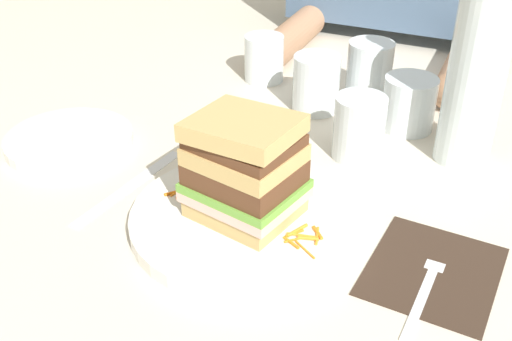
{
  "coord_description": "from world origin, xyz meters",
  "views": [
    {
      "loc": [
        0.24,
        -0.52,
        0.44
      ],
      "look_at": [
        -0.01,
        0.04,
        0.06
      ],
      "focal_mm": 44.02,
      "sensor_mm": 36.0,
      "label": 1
    }
  ],
  "objects_px": {
    "napkin_dark": "(433,270)",
    "juice_glass": "(359,131)",
    "sandwich": "(245,169)",
    "side_plate": "(69,140)",
    "water_bottle": "(478,68)",
    "main_plate": "(245,219)",
    "empty_tumbler_2": "(369,72)",
    "empty_tumbler_3": "(316,83)",
    "fork": "(428,281)",
    "knife": "(126,188)",
    "empty_tumbler_0": "(264,58)",
    "empty_tumbler_1": "(409,103)"
  },
  "relations": [
    {
      "from": "sandwich",
      "to": "juice_glass",
      "type": "relative_size",
      "value": 1.56
    },
    {
      "from": "water_bottle",
      "to": "side_plate",
      "type": "relative_size",
      "value": 1.67
    },
    {
      "from": "empty_tumbler_1",
      "to": "side_plate",
      "type": "xyz_separation_m",
      "value": [
        -0.42,
        -0.25,
        -0.03
      ]
    },
    {
      "from": "juice_glass",
      "to": "empty_tumbler_1",
      "type": "height_order",
      "value": "juice_glass"
    },
    {
      "from": "side_plate",
      "to": "empty_tumbler_3",
      "type": "bearing_deg",
      "value": 41.91
    },
    {
      "from": "empty_tumbler_0",
      "to": "empty_tumbler_1",
      "type": "bearing_deg",
      "value": -16.0
    },
    {
      "from": "empty_tumbler_0",
      "to": "fork",
      "type": "bearing_deg",
      "value": -48.56
    },
    {
      "from": "napkin_dark",
      "to": "empty_tumbler_2",
      "type": "bearing_deg",
      "value": 115.18
    },
    {
      "from": "napkin_dark",
      "to": "empty_tumbler_2",
      "type": "height_order",
      "value": "empty_tumbler_2"
    },
    {
      "from": "knife",
      "to": "empty_tumbler_0",
      "type": "distance_m",
      "value": 0.39
    },
    {
      "from": "juice_glass",
      "to": "empty_tumbler_0",
      "type": "xyz_separation_m",
      "value": [
        -0.22,
        0.19,
        0.0
      ]
    },
    {
      "from": "empty_tumbler_0",
      "to": "water_bottle",
      "type": "bearing_deg",
      "value": -21.07
    },
    {
      "from": "knife",
      "to": "juice_glass",
      "type": "distance_m",
      "value": 0.32
    },
    {
      "from": "juice_glass",
      "to": "empty_tumbler_2",
      "type": "bearing_deg",
      "value": 101.23
    },
    {
      "from": "fork",
      "to": "knife",
      "type": "height_order",
      "value": "fork"
    },
    {
      "from": "water_bottle",
      "to": "main_plate",
      "type": "bearing_deg",
      "value": -128.58
    },
    {
      "from": "water_bottle",
      "to": "empty_tumbler_1",
      "type": "xyz_separation_m",
      "value": [
        -0.09,
        0.06,
        -0.09
      ]
    },
    {
      "from": "empty_tumbler_2",
      "to": "empty_tumbler_3",
      "type": "distance_m",
      "value": 0.09
    },
    {
      "from": "sandwich",
      "to": "napkin_dark",
      "type": "xyz_separation_m",
      "value": [
        0.21,
        0.01,
        -0.07
      ]
    },
    {
      "from": "main_plate",
      "to": "empty_tumbler_2",
      "type": "relative_size",
      "value": 2.72
    },
    {
      "from": "fork",
      "to": "empty_tumbler_1",
      "type": "distance_m",
      "value": 0.35
    },
    {
      "from": "sandwich",
      "to": "empty_tumbler_1",
      "type": "xyz_separation_m",
      "value": [
        0.12,
        0.32,
        -0.04
      ]
    },
    {
      "from": "juice_glass",
      "to": "sandwich",
      "type": "bearing_deg",
      "value": -109.62
    },
    {
      "from": "knife",
      "to": "water_bottle",
      "type": "height_order",
      "value": "water_bottle"
    },
    {
      "from": "water_bottle",
      "to": "empty_tumbler_2",
      "type": "distance_m",
      "value": 0.22
    },
    {
      "from": "side_plate",
      "to": "knife",
      "type": "bearing_deg",
      "value": -24.68
    },
    {
      "from": "napkin_dark",
      "to": "juice_glass",
      "type": "relative_size",
      "value": 1.71
    },
    {
      "from": "napkin_dark",
      "to": "empty_tumbler_3",
      "type": "distance_m",
      "value": 0.4
    },
    {
      "from": "napkin_dark",
      "to": "main_plate",
      "type": "bearing_deg",
      "value": -178.45
    },
    {
      "from": "napkin_dark",
      "to": "juice_glass",
      "type": "height_order",
      "value": "juice_glass"
    },
    {
      "from": "juice_glass",
      "to": "empty_tumbler_3",
      "type": "relative_size",
      "value": 1.0
    },
    {
      "from": "main_plate",
      "to": "fork",
      "type": "height_order",
      "value": "main_plate"
    },
    {
      "from": "side_plate",
      "to": "sandwich",
      "type": "bearing_deg",
      "value": -12.7
    },
    {
      "from": "main_plate",
      "to": "empty_tumbler_1",
      "type": "height_order",
      "value": "empty_tumbler_1"
    },
    {
      "from": "main_plate",
      "to": "knife",
      "type": "distance_m",
      "value": 0.17
    },
    {
      "from": "knife",
      "to": "empty_tumbler_1",
      "type": "height_order",
      "value": "empty_tumbler_1"
    },
    {
      "from": "empty_tumbler_1",
      "to": "empty_tumbler_3",
      "type": "distance_m",
      "value": 0.14
    },
    {
      "from": "empty_tumbler_3",
      "to": "side_plate",
      "type": "distance_m",
      "value": 0.38
    },
    {
      "from": "juice_glass",
      "to": "empty_tumbler_3",
      "type": "xyz_separation_m",
      "value": [
        -0.1,
        0.11,
        0.01
      ]
    },
    {
      "from": "knife",
      "to": "water_bottle",
      "type": "relative_size",
      "value": 0.68
    },
    {
      "from": "main_plate",
      "to": "napkin_dark",
      "type": "relative_size",
      "value": 1.78
    },
    {
      "from": "sandwich",
      "to": "side_plate",
      "type": "height_order",
      "value": "sandwich"
    },
    {
      "from": "water_bottle",
      "to": "empty_tumbler_0",
      "type": "height_order",
      "value": "water_bottle"
    },
    {
      "from": "empty_tumbler_2",
      "to": "side_plate",
      "type": "bearing_deg",
      "value": -137.8
    },
    {
      "from": "knife",
      "to": "empty_tumbler_2",
      "type": "relative_size",
      "value": 2.05
    },
    {
      "from": "empty_tumbler_2",
      "to": "side_plate",
      "type": "xyz_separation_m",
      "value": [
        -0.34,
        -0.31,
        -0.04
      ]
    },
    {
      "from": "napkin_dark",
      "to": "side_plate",
      "type": "relative_size",
      "value": 0.84
    },
    {
      "from": "water_bottle",
      "to": "empty_tumbler_2",
      "type": "bearing_deg",
      "value": 142.95
    },
    {
      "from": "empty_tumbler_1",
      "to": "juice_glass",
      "type": "bearing_deg",
      "value": -111.52
    },
    {
      "from": "napkin_dark",
      "to": "juice_glass",
      "type": "xyz_separation_m",
      "value": [
        -0.14,
        0.2,
        0.04
      ]
    }
  ]
}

